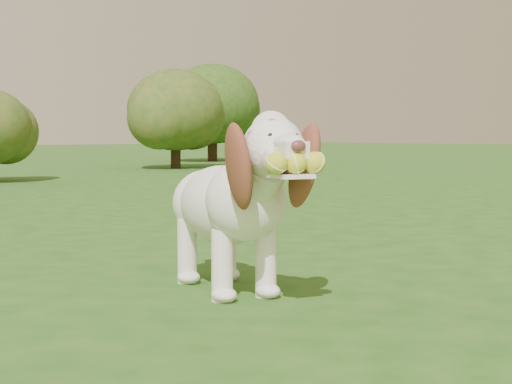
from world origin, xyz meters
TOP-DOWN VIEW (x-y plane):
  - ground at (0.00, 0.00)m, footprint 80.00×80.00m
  - dog at (0.34, -0.13)m, footprint 0.54×1.06m
  - shrub_f at (6.27, 9.33)m, footprint 1.72×1.72m
  - shrub_h at (8.95, 11.91)m, footprint 2.12×2.12m

SIDE VIEW (x-z plane):
  - ground at x=0.00m, z-range 0.00..0.00m
  - dog at x=0.34m, z-range 0.02..0.72m
  - shrub_f at x=6.27m, z-range 0.16..1.94m
  - shrub_h at x=8.95m, z-range 0.19..2.39m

